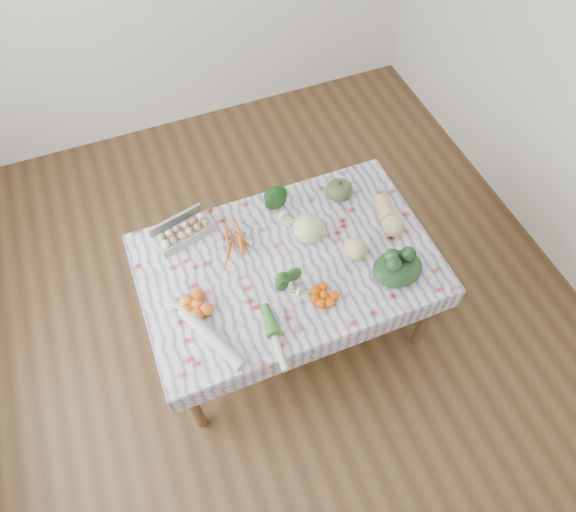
% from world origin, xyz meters
% --- Properties ---
extents(ground, '(4.50, 4.50, 0.00)m').
position_xyz_m(ground, '(0.00, 0.00, 0.00)').
color(ground, '#50341B').
rests_on(ground, ground).
extents(dining_table, '(1.60, 1.00, 0.75)m').
position_xyz_m(dining_table, '(0.00, 0.00, 0.68)').
color(dining_table, brown).
rests_on(dining_table, ground).
extents(tablecloth, '(1.66, 1.06, 0.01)m').
position_xyz_m(tablecloth, '(0.00, 0.00, 0.76)').
color(tablecloth, silver).
rests_on(tablecloth, dining_table).
extents(egg_carton, '(0.35, 0.21, 0.09)m').
position_xyz_m(egg_carton, '(-0.49, 0.37, 0.81)').
color(egg_carton, '#9F9F9A').
rests_on(egg_carton, tablecloth).
extents(carrot_bunch, '(0.27, 0.26, 0.04)m').
position_xyz_m(carrot_bunch, '(-0.25, 0.20, 0.78)').
color(carrot_bunch, '#C85B21').
rests_on(carrot_bunch, tablecloth).
extents(kale_bunch, '(0.23, 0.22, 0.16)m').
position_xyz_m(kale_bunch, '(0.06, 0.34, 0.84)').
color(kale_bunch, '#11340F').
rests_on(kale_bunch, tablecloth).
extents(kabocha_squash, '(0.21, 0.21, 0.11)m').
position_xyz_m(kabocha_squash, '(0.47, 0.34, 0.82)').
color(kabocha_squash, '#44562B').
rests_on(kabocha_squash, tablecloth).
extents(cabbage, '(0.21, 0.21, 0.17)m').
position_xyz_m(cabbage, '(0.17, 0.12, 0.85)').
color(cabbage, '#CADF8E').
rests_on(cabbage, tablecloth).
extents(butternut_squash, '(0.17, 0.29, 0.13)m').
position_xyz_m(butternut_squash, '(0.65, 0.05, 0.83)').
color(butternut_squash, '#DBBB77').
rests_on(butternut_squash, tablecloth).
extents(orange_cluster, '(0.27, 0.27, 0.08)m').
position_xyz_m(orange_cluster, '(-0.55, -0.10, 0.80)').
color(orange_cluster, orange).
rests_on(orange_cluster, tablecloth).
extents(broccoli, '(0.19, 0.19, 0.10)m').
position_xyz_m(broccoli, '(-0.06, -0.19, 0.81)').
color(broccoli, '#285220').
rests_on(broccoli, tablecloth).
extents(mandarin_cluster, '(0.24, 0.24, 0.06)m').
position_xyz_m(mandarin_cluster, '(0.10, -0.28, 0.79)').
color(mandarin_cluster, '#EB5502').
rests_on(mandarin_cluster, tablecloth).
extents(grapefruit, '(0.17, 0.17, 0.13)m').
position_xyz_m(grapefruit, '(0.37, -0.10, 0.83)').
color(grapefruit, '#D2CE71').
rests_on(grapefruit, tablecloth).
extents(spinach_bag, '(0.30, 0.25, 0.12)m').
position_xyz_m(spinach_bag, '(0.52, -0.30, 0.82)').
color(spinach_bag, '#163217').
rests_on(spinach_bag, tablecloth).
extents(daikon, '(0.26, 0.46, 0.07)m').
position_xyz_m(daikon, '(-0.54, -0.30, 0.80)').
color(daikon, beige).
rests_on(daikon, tablecloth).
extents(leek, '(0.07, 0.36, 0.04)m').
position_xyz_m(leek, '(-0.24, -0.42, 0.78)').
color(leek, beige).
rests_on(leek, tablecloth).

